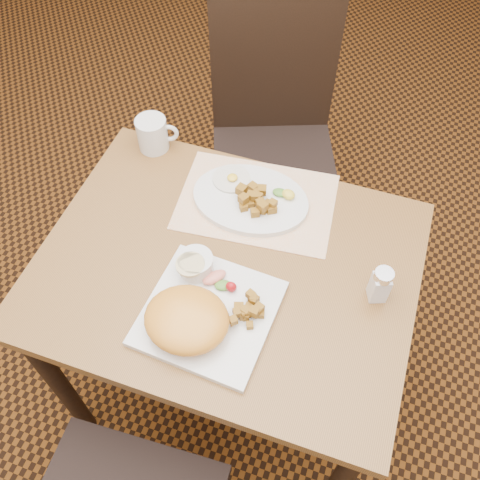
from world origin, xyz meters
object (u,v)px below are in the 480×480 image
Objects in this scene: table at (227,287)px; chair_far at (273,130)px; salt_shaker at (380,284)px; plate_square at (209,313)px; plate_oval at (250,199)px; coffee_mug at (153,134)px.

chair_far reaches higher than table.
chair_far is at bearing 123.08° from salt_shaker.
table is 0.18m from plate_square.
plate_oval is 0.34m from coffee_mug.
chair_far is 3.46× the size of plate_square.
salt_shaker is (0.44, -0.68, 0.26)m from chair_far.
salt_shaker is at bearing 26.23° from plate_square.
plate_square is (0.10, -0.85, 0.22)m from chair_far.
plate_oval is 3.05× the size of salt_shaker.
salt_shaker is (0.36, -0.17, 0.04)m from plate_oval.
coffee_mug is at bearing 157.66° from salt_shaker.
table is 0.48m from coffee_mug.
chair_far is (-0.09, 0.70, -0.10)m from table.
plate_oval is at bearing 92.79° from plate_square.
table is at bearing -88.16° from plate_oval.
coffee_mug reaches higher than plate_square.
table is at bearing 94.15° from plate_square.
plate_oval is at bearing 154.33° from salt_shaker.
salt_shaker is at bearing 102.04° from chair_far.
chair_far is at bearing 96.43° from plate_square.
salt_shaker is at bearing 4.64° from table.
plate_square is at bearing -153.77° from salt_shaker.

